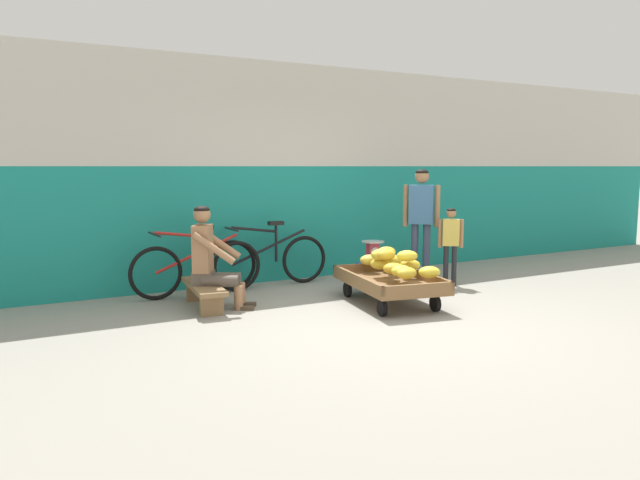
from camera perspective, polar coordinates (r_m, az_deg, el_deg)
ground_plane at (r=6.14m, az=6.72°, el=-7.88°), size 80.00×80.00×0.00m
back_wall at (r=8.36m, az=-4.51°, el=6.31°), size 16.00×0.30×2.95m
banana_cart at (r=6.97m, az=6.54°, el=-4.06°), size 1.09×1.57×0.36m
banana_pile at (r=7.07m, az=7.04°, el=-2.08°), size 0.71×1.27×0.26m
low_bench at (r=6.86m, az=-10.92°, el=-4.67°), size 0.42×1.13×0.27m
vendor_seated at (r=6.78m, az=-10.26°, el=-1.64°), size 0.74×0.65×1.14m
plastic_crate at (r=8.03m, az=4.98°, el=-3.24°), size 0.36×0.28×0.30m
weighing_scale at (r=7.98m, az=5.01°, el=-1.10°), size 0.30×0.30×0.29m
bicycle_near_left at (r=7.49m, az=-11.50°, el=-2.51°), size 1.66×0.48×0.86m
bicycle_far_left at (r=7.94m, az=-4.85°, el=-1.87°), size 1.66×0.48×0.86m
customer_adult at (r=8.24m, az=9.53°, el=2.58°), size 0.38×0.36×1.53m
customer_child at (r=8.10m, az=12.23°, el=0.20°), size 0.27×0.23×1.03m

